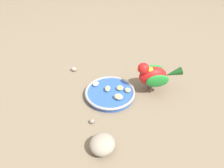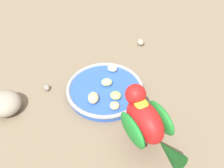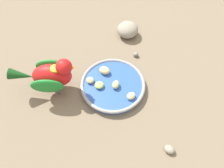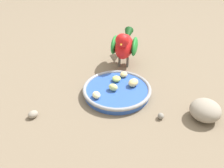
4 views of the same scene
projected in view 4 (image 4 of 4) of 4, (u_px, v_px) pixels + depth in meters
The scene contains 11 objects.
ground_plane at pixel (114, 99), 0.80m from camera, with size 4.00×4.00×0.00m, color #756651.
feeding_bowl at pixel (117, 90), 0.81m from camera, with size 0.22×0.22×0.03m.
apple_piece_0 at pixel (124, 74), 0.87m from camera, with size 0.03×0.03×0.02m, color #E5C67F.
apple_piece_1 at pixel (114, 87), 0.80m from camera, with size 0.03×0.02×0.02m, color #C6D17A.
apple_piece_2 at pixel (116, 79), 0.84m from camera, with size 0.03×0.03×0.02m, color #B2CC66.
apple_piece_3 at pixel (133, 83), 0.82m from camera, with size 0.04×0.03×0.02m, color #E5C67F.
apple_piece_4 at pixel (96, 95), 0.77m from camera, with size 0.03×0.02×0.02m, color beige.
parrot at pixel (124, 45), 0.93m from camera, with size 0.21×0.12×0.15m.
rock_large at pixel (205, 110), 0.71m from camera, with size 0.09×0.09×0.06m, color gray.
pebble_0 at pixel (33, 114), 0.72m from camera, with size 0.03×0.02×0.02m, color gray.
pebble_1 at pixel (161, 116), 0.72m from camera, with size 0.02×0.02×0.02m, color gray.
Camera 4 is at (-0.63, 0.08, 0.49)m, focal length 40.26 mm.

